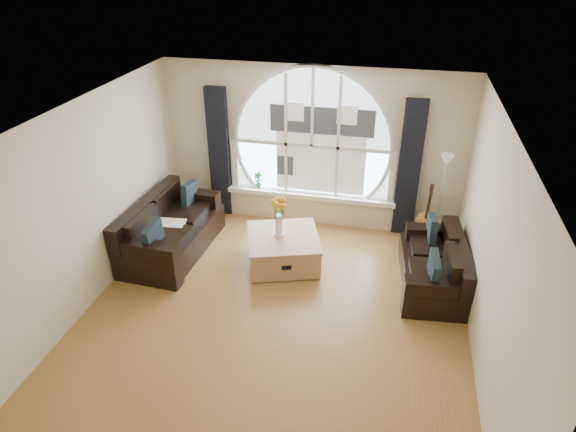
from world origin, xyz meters
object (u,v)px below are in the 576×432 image
at_px(sofa_left, 172,229).
at_px(sofa_right, 434,261).
at_px(floor_lamp, 440,203).
at_px(potted_plant, 258,180).
at_px(coffee_chest, 283,248).
at_px(vase_flowers, 279,213).
at_px(guitar, 428,211).

height_order(sofa_left, sofa_right, sofa_left).
bearing_deg(sofa_left, floor_lamp, 17.28).
height_order(sofa_right, potted_plant, potted_plant).
xyz_separation_m(sofa_right, coffee_chest, (-2.21, 0.08, -0.14)).
height_order(sofa_left, potted_plant, potted_plant).
height_order(sofa_left, coffee_chest, sofa_left).
bearing_deg(sofa_right, potted_plant, 148.67).
relative_size(vase_flowers, potted_plant, 2.34).
xyz_separation_m(sofa_left, coffee_chest, (1.78, 0.05, -0.14)).
xyz_separation_m(vase_flowers, floor_lamp, (2.34, 0.96, -0.07)).
distance_m(sofa_left, sofa_right, 3.99).
xyz_separation_m(sofa_left, sofa_right, (3.99, -0.03, 0.00)).
bearing_deg(floor_lamp, sofa_right, -93.48).
bearing_deg(sofa_left, sofa_right, 2.65).
bearing_deg(guitar, sofa_right, -69.23).
bearing_deg(guitar, vase_flowers, -135.05).
xyz_separation_m(floor_lamp, potted_plant, (-3.04, 0.39, -0.10)).
bearing_deg(sofa_right, floor_lamp, 81.16).
bearing_deg(potted_plant, sofa_right, -25.98).
relative_size(sofa_right, coffee_chest, 1.55).
height_order(sofa_right, floor_lamp, floor_lamp).
relative_size(guitar, potted_plant, 3.55).
relative_size(vase_flowers, guitar, 0.66).
bearing_deg(sofa_left, potted_plant, 57.42).
relative_size(sofa_right, floor_lamp, 1.02).
distance_m(vase_flowers, potted_plant, 1.53).
relative_size(coffee_chest, vase_flowers, 1.50).
distance_m(sofa_left, guitar, 4.10).
distance_m(sofa_right, vase_flowers, 2.32).
height_order(floor_lamp, potted_plant, floor_lamp).
bearing_deg(floor_lamp, guitar, 125.88).
bearing_deg(guitar, coffee_chest, -133.92).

